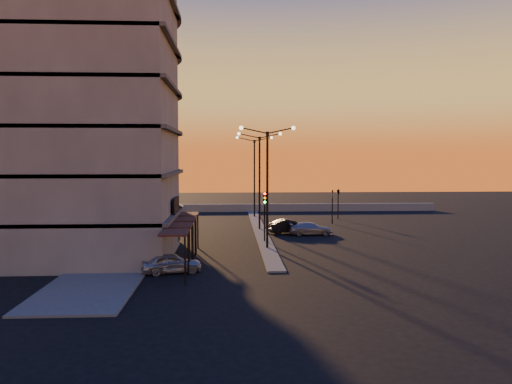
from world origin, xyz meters
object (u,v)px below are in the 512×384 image
(streetlamp_mid, at_px, (260,173))
(car_hatchback, at_px, (172,263))
(traffic_light_main, at_px, (265,208))
(car_wagon, at_px, (311,229))
(car_sedan, at_px, (289,226))

(streetlamp_mid, xyz_separation_m, car_hatchback, (-6.50, -17.63, -4.97))
(traffic_light_main, xyz_separation_m, car_hatchback, (-6.50, -10.50, -2.26))
(car_hatchback, relative_size, car_wagon, 0.90)
(streetlamp_mid, relative_size, car_hatchback, 2.59)
(streetlamp_mid, distance_m, car_sedan, 6.05)
(car_wagon, bearing_deg, traffic_light_main, 130.60)
(car_hatchback, bearing_deg, car_wagon, -51.01)
(streetlamp_mid, bearing_deg, car_wagon, -36.68)
(streetlamp_mid, bearing_deg, traffic_light_main, -90.00)
(car_sedan, bearing_deg, car_hatchback, 138.24)
(traffic_light_main, height_order, car_wagon, traffic_light_main)
(car_wagon, bearing_deg, streetlamp_mid, 53.91)
(car_hatchback, xyz_separation_m, car_sedan, (9.16, 15.34, 0.04))
(car_sedan, bearing_deg, streetlamp_mid, 38.31)
(car_hatchback, bearing_deg, car_sedan, -44.25)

